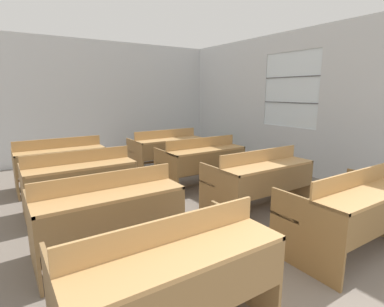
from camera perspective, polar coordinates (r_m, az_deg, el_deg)
wall_back at (r=7.41m, az=-19.12°, el=9.37°), size 6.32×0.06×2.75m
wall_right_with_window at (r=6.05m, az=22.26°, el=8.60°), size 0.06×7.32×2.75m
bench_front_left at (r=2.04m, az=-4.37°, el=-21.89°), size 1.34×0.77×0.85m
bench_front_right at (r=3.39m, az=27.97°, el=-9.18°), size 1.34×0.77×0.85m
bench_second_left at (r=3.06m, az=-15.78°, el=-10.40°), size 1.34×0.77×0.85m
bench_second_right at (r=4.10m, az=12.58°, el=-4.57°), size 1.34×0.77×0.85m
bench_third_left at (r=4.22m, az=-20.60°, el=-4.56°), size 1.34×0.77×0.85m
bench_third_right at (r=5.02m, az=1.75°, el=-1.28°), size 1.34×0.77×0.85m
bench_back_left at (r=5.43m, az=-23.81°, el=-1.30°), size 1.34×0.77×0.85m
bench_back_right at (r=6.08m, az=-5.00°, el=0.95°), size 1.34×0.77×0.85m
wastepaper_bin at (r=7.68m, az=4.45°, el=1.06°), size 0.28×0.28×0.36m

